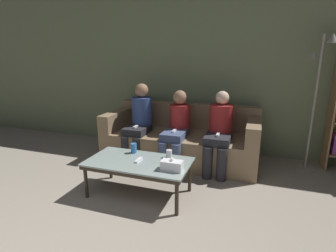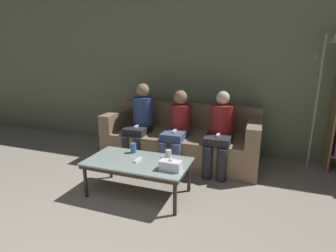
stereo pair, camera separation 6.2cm
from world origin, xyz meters
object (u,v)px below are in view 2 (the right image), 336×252
object	(u,v)px
tissue_box	(171,165)
seated_person_left_end	(141,120)
cup_near_left	(168,154)
seated_person_mid_right	(220,129)
coffee_table	(138,164)
standing_lamp	(319,90)
game_remote	(138,160)
seated_person_mid_left	(178,127)
couch	(182,140)
cup_near_right	(133,148)

from	to	relation	value
tissue_box	seated_person_left_end	size ratio (longest dim) A/B	0.19
cup_near_left	seated_person_mid_right	xyz separation A→B (m)	(0.46, 0.79, 0.13)
cup_near_left	tissue_box	world-z (taller)	tissue_box
coffee_table	standing_lamp	distance (m)	2.49
standing_lamp	game_remote	bearing A→B (deg)	-144.11
seated_person_left_end	seated_person_mid_left	distance (m)	0.60
tissue_box	seated_person_mid_left	distance (m)	1.12
couch	seated_person_mid_left	size ratio (longest dim) A/B	2.11
couch	game_remote	bearing A→B (deg)	-96.93
standing_lamp	tissue_box	bearing A→B (deg)	-134.98
game_remote	seated_person_left_end	world-z (taller)	seated_person_left_end
seated_person_mid_left	tissue_box	bearing A→B (deg)	-75.63
game_remote	seated_person_left_end	xyz separation A→B (m)	(-0.45, 1.01, 0.19)
couch	cup_near_left	world-z (taller)	couch
cup_near_left	seated_person_mid_right	size ratio (longest dim) A/B	0.08
seated_person_left_end	cup_near_right	bearing A→B (deg)	-70.23
couch	cup_near_left	xyz separation A→B (m)	(0.14, -1.01, 0.15)
couch	game_remote	distance (m)	1.23
seated_person_mid_left	cup_near_right	bearing A→B (deg)	-111.94
seated_person_left_end	game_remote	bearing A→B (deg)	-66.06
coffee_table	cup_near_left	xyz separation A→B (m)	(0.29, 0.21, 0.08)
coffee_table	game_remote	size ratio (longest dim) A/B	7.67
cup_near_left	seated_person_left_end	distance (m)	1.10
cup_near_left	tissue_box	bearing A→B (deg)	-66.52
game_remote	cup_near_left	bearing A→B (deg)	35.64
cup_near_left	game_remote	bearing A→B (deg)	-144.36
cup_near_left	standing_lamp	bearing A→B (deg)	35.94
coffee_table	seated_person_left_end	size ratio (longest dim) A/B	1.01
couch	seated_person_mid_right	bearing A→B (deg)	-20.14
game_remote	seated_person_left_end	size ratio (longest dim) A/B	0.13
game_remote	seated_person_left_end	bearing A→B (deg)	113.94
coffee_table	cup_near_right	size ratio (longest dim) A/B	9.72
standing_lamp	seated_person_mid_left	distance (m)	1.91
tissue_box	seated_person_mid_right	bearing A→B (deg)	73.87
couch	seated_person_mid_left	xyz separation A→B (m)	(0.00, -0.24, 0.27)
coffee_table	tissue_box	world-z (taller)	tissue_box
coffee_table	seated_person_mid_left	distance (m)	1.01
cup_near_right	game_remote	size ratio (longest dim) A/B	0.79
cup_near_right	couch	bearing A→B (deg)	72.94
tissue_box	seated_person_mid_left	world-z (taller)	seated_person_mid_left
cup_near_right	game_remote	distance (m)	0.27
couch	seated_person_left_end	world-z (taller)	seated_person_left_end
coffee_table	cup_near_right	bearing A→B (deg)	127.48
cup_near_left	game_remote	size ratio (longest dim) A/B	0.60
couch	seated_person_mid_right	world-z (taller)	seated_person_mid_right
couch	tissue_box	size ratio (longest dim) A/B	10.23
couch	seated_person_mid_left	world-z (taller)	seated_person_mid_left
game_remote	seated_person_mid_left	size ratio (longest dim) A/B	0.14
coffee_table	cup_near_right	xyz separation A→B (m)	(-0.16, 0.21, 0.10)
cup_near_right	tissue_box	bearing A→B (deg)	-28.44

